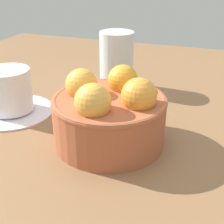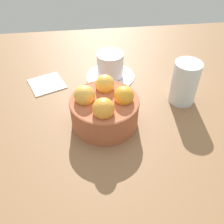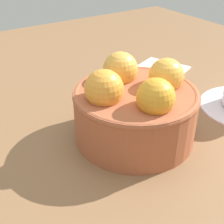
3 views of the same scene
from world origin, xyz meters
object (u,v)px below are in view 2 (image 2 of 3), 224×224
water_glass (185,82)px  folded_napkin (47,83)px  terracotta_bowl (104,108)px  coffee_cup (110,67)px

water_glass → folded_napkin: 39.60cm
water_glass → folded_napkin: bearing=-17.8°
terracotta_bowl → coffee_cup: bearing=-100.7°
terracotta_bowl → folded_napkin: bearing=-49.6°
water_glass → folded_napkin: size_ratio=1.23×
terracotta_bowl → coffee_cup: (-3.77, -19.93, -1.30)cm
coffee_cup → terracotta_bowl: bearing=79.3°
coffee_cup → folded_napkin: 19.62cm
coffee_cup → folded_napkin: coffee_cup is taller
water_glass → folded_napkin: (37.32, -12.01, -5.54)cm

